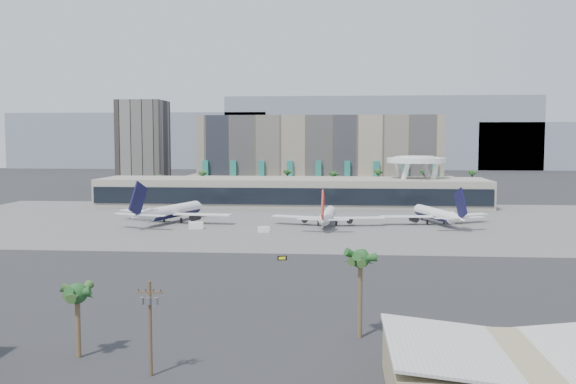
# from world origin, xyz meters

# --- Properties ---
(ground) EXTENTS (900.00, 900.00, 0.00)m
(ground) POSITION_xyz_m (0.00, 0.00, 0.00)
(ground) COLOR #232326
(ground) RESTS_ON ground
(apron_pad) EXTENTS (260.00, 130.00, 0.06)m
(apron_pad) POSITION_xyz_m (0.00, 55.00, 0.03)
(apron_pad) COLOR #5B5B59
(apron_pad) RESTS_ON ground
(mountain_ridge) EXTENTS (680.00, 60.00, 70.00)m
(mountain_ridge) POSITION_xyz_m (27.88, 470.00, 29.89)
(mountain_ridge) COLOR gray
(mountain_ridge) RESTS_ON ground
(hotel) EXTENTS (140.00, 30.00, 42.00)m
(hotel) POSITION_xyz_m (10.00, 174.41, 16.81)
(hotel) COLOR tan
(hotel) RESTS_ON ground
(office_tower) EXTENTS (30.00, 30.00, 52.00)m
(office_tower) POSITION_xyz_m (-95.00, 200.00, 22.94)
(office_tower) COLOR black
(office_tower) RESTS_ON ground
(terminal) EXTENTS (170.00, 32.50, 14.50)m
(terminal) POSITION_xyz_m (0.00, 109.84, 6.52)
(terminal) COLOR #B7B1A1
(terminal) RESTS_ON ground
(saucer_structure) EXTENTS (26.00, 26.00, 21.89)m
(saucer_structure) POSITION_xyz_m (55.00, 116.00, 18.45)
(saucer_structure) COLOR white
(saucer_structure) RESTS_ON ground
(palm_row) EXTENTS (157.80, 2.80, 13.10)m
(palm_row) POSITION_xyz_m (7.00, 145.00, 10.50)
(palm_row) COLOR brown
(palm_row) RESTS_ON ground
(hangar_right) EXTENTS (30.55, 20.60, 6.89)m
(hangar_right) POSITION_xyz_m (42.00, -100.00, 2.95)
(hangar_right) COLOR tan
(hangar_right) RESTS_ON ground
(utility_pole) EXTENTS (3.20, 0.85, 12.00)m
(utility_pole) POSITION_xyz_m (-2.00, -96.09, 7.14)
(utility_pole) COLOR #4C3826
(utility_pole) RESTS_ON ground
(airliner_left) EXTENTS (43.31, 44.83, 15.98)m
(airliner_left) POSITION_xyz_m (-37.94, 47.99, 4.03)
(airliner_left) COLOR white
(airliner_left) RESTS_ON ground
(airliner_centre) EXTENTS (38.59, 39.81, 13.74)m
(airliner_centre) POSITION_xyz_m (17.04, 43.92, 3.46)
(airliner_centre) COLOR white
(airliner_centre) RESTS_ON ground
(airliner_right) EXTENTS (38.47, 39.86, 14.15)m
(airliner_right) POSITION_xyz_m (54.65, 50.67, 3.57)
(airliner_right) COLOR white
(airliner_right) RESTS_ON ground
(service_vehicle_a) EXTENTS (5.16, 3.45, 2.31)m
(service_vehicle_a) POSITION_xyz_m (-25.68, 32.95, 1.16)
(service_vehicle_a) COLOR white
(service_vehicle_a) RESTS_ON ground
(service_vehicle_b) EXTENTS (3.95, 3.03, 1.79)m
(service_vehicle_b) POSITION_xyz_m (-2.62, 27.26, 0.90)
(service_vehicle_b) COLOR white
(service_vehicle_b) RESTS_ON ground
(taxiway_sign) EXTENTS (2.27, 1.03, 1.04)m
(taxiway_sign) POSITION_xyz_m (7.40, -18.50, 0.52)
(taxiway_sign) COLOR black
(taxiway_sign) RESTS_ON ground
(near_palm_a) EXTENTS (6.00, 6.00, 10.22)m
(near_palm_a) POSITION_xyz_m (-13.74, -90.17, 7.42)
(near_palm_a) COLOR brown
(near_palm_a) RESTS_ON ground
(near_palm_b) EXTENTS (6.00, 6.00, 13.31)m
(near_palm_b) POSITION_xyz_m (24.41, -78.37, 10.44)
(near_palm_b) COLOR brown
(near_palm_b) RESTS_ON ground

